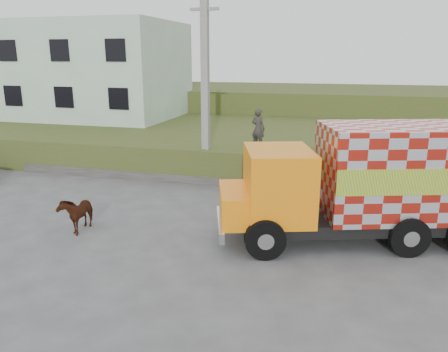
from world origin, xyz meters
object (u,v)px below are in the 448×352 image
(cow, at_px, (77,212))
(utility_pole, at_px, (205,88))
(pedestrian, at_px, (258,129))
(cargo_truck, at_px, (367,182))

(cow, bearing_deg, utility_pole, 64.69)
(cow, bearing_deg, pedestrian, 52.00)
(utility_pole, relative_size, pedestrian, 4.60)
(cargo_truck, bearing_deg, cow, 172.76)
(cargo_truck, height_order, pedestrian, cargo_truck)
(utility_pole, height_order, cow, utility_pole)
(utility_pole, xyz_separation_m, cow, (-2.26, -6.37, -3.48))
(utility_pole, distance_m, cow, 7.60)
(utility_pole, bearing_deg, cow, -109.53)
(cargo_truck, distance_m, cow, 8.99)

